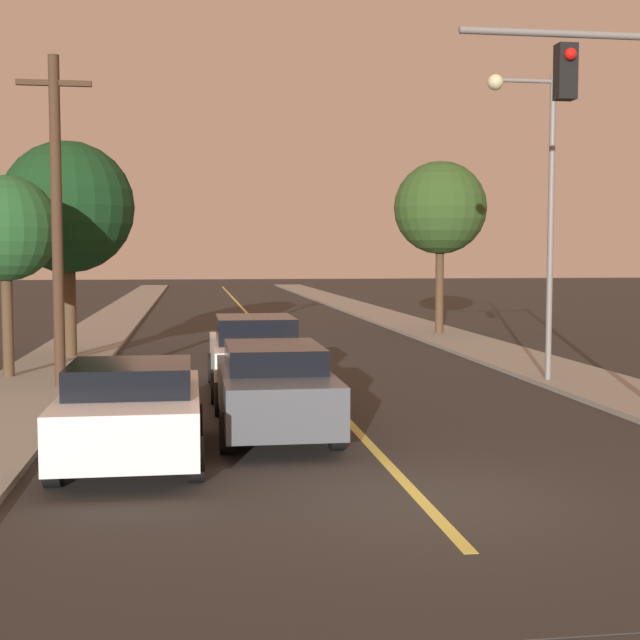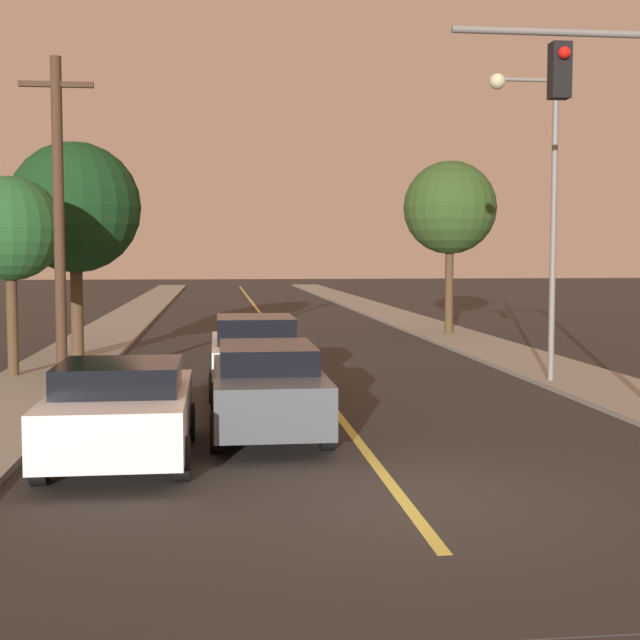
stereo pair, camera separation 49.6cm
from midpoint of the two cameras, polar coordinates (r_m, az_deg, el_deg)
ground_plane at (r=11.26m, az=6.66°, el=-11.49°), size 200.00×200.00×0.00m
road_surface at (r=46.71m, az=-3.58°, el=0.48°), size 10.21×80.00×0.01m
sidewalk_left at (r=46.80m, az=-11.37°, el=0.48°), size 2.50×80.00×0.12m
sidewalk_right at (r=47.48m, az=4.11°, el=0.60°), size 2.50×80.00×0.12m
car_near_lane_front at (r=15.30m, az=-2.52°, el=-4.21°), size 1.92×5.13×1.53m
car_near_lane_second at (r=19.72m, az=-3.47°, el=-2.12°), size 2.01×4.90×1.69m
car_outer_lane_front at (r=13.42m, az=-11.57°, el=-5.61°), size 2.08×4.26×1.48m
traffic_signal_mast at (r=15.91m, az=20.48°, el=9.61°), size 4.10×0.42×6.76m
streetlamp_right at (r=21.25m, az=14.48°, el=8.32°), size 1.63×0.36×7.02m
utility_pole_left at (r=20.53m, az=-15.70°, el=6.44°), size 1.60×0.24×7.23m
tree_left_near at (r=22.63m, az=-18.64°, el=5.52°), size 2.52×2.52×4.81m
tree_left_far at (r=26.65m, az=-14.89°, el=6.94°), size 3.76×3.76×6.15m
tree_right_near at (r=33.33m, az=8.74°, el=7.09°), size 3.42×3.42×6.35m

